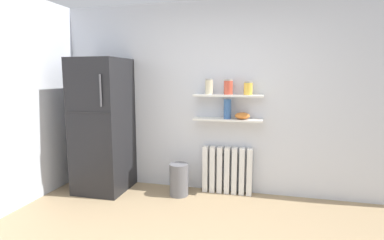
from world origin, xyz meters
name	(u,v)px	position (x,y,z in m)	size (l,w,h in m)	color
back_wall	(216,98)	(0.00, 2.05, 1.30)	(7.04, 0.10, 2.60)	silver
refrigerator	(103,125)	(-1.52, 1.64, 0.92)	(0.66, 0.75, 1.84)	black
radiator	(227,170)	(0.19, 1.92, 0.32)	(0.67, 0.12, 0.64)	white
wall_shelf_lower	(228,120)	(0.19, 1.89, 1.03)	(0.91, 0.22, 0.03)	white
wall_shelf_upper	(228,96)	(0.19, 1.89, 1.35)	(0.91, 0.22, 0.03)	white
storage_jar_0	(209,87)	(-0.07, 1.89, 1.46)	(0.10, 0.10, 0.21)	beige
storage_jar_1	(228,87)	(0.19, 1.89, 1.46)	(0.12, 0.12, 0.20)	#C64C38
storage_jar_2	(248,88)	(0.45, 1.89, 1.45)	(0.11, 0.11, 0.17)	yellow
vase	(228,109)	(0.18, 1.89, 1.17)	(0.10, 0.10, 0.26)	#38609E
shelf_bowl	(242,116)	(0.38, 1.89, 1.09)	(0.20, 0.20, 0.09)	orange
trash_bin	(179,180)	(-0.43, 1.67, 0.22)	(0.25, 0.25, 0.44)	slate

